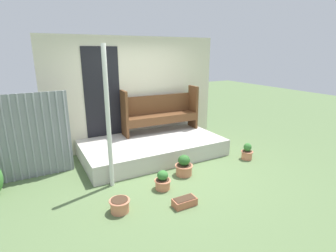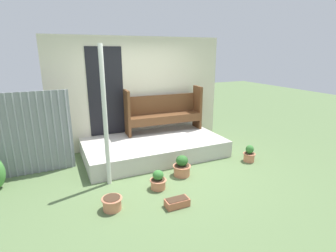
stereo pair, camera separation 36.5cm
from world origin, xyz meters
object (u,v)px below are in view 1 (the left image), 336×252
object	(u,v)px
bench	(160,111)
planter_box_rect	(185,202)
support_post	(108,119)
flower_pot_right	(184,166)
flower_pot_middle	(163,181)
flower_pot_far_right	(247,152)
flower_pot_left	(120,205)

from	to	relation	value
bench	planter_box_rect	distance (m)	2.87
support_post	bench	distance (m)	2.25
planter_box_rect	support_post	bearing A→B (deg)	124.13
flower_pot_right	planter_box_rect	world-z (taller)	flower_pot_right
bench	flower_pot_middle	bearing A→B (deg)	-113.95
flower_pot_middle	flower_pot_far_right	size ratio (longest dim) A/B	0.92
flower_pot_middle	flower_pot_right	xyz separation A→B (m)	(0.60, 0.27, 0.03)
bench	flower_pot_far_right	xyz separation A→B (m)	(1.23, -1.73, -0.72)
flower_pot_right	flower_pot_middle	bearing A→B (deg)	-155.30
bench	flower_pot_far_right	size ratio (longest dim) A/B	5.20
support_post	flower_pot_right	size ratio (longest dim) A/B	5.97
support_post	flower_pot_left	world-z (taller)	support_post
support_post	flower_pot_left	bearing A→B (deg)	-99.37
flower_pot_right	flower_pot_left	bearing A→B (deg)	-158.97
support_post	bench	xyz separation A→B (m)	(1.69, 1.45, -0.32)
bench	flower_pot_middle	size ratio (longest dim) A/B	5.62
planter_box_rect	flower_pot_middle	bearing A→B (deg)	95.50
planter_box_rect	flower_pot_left	bearing A→B (deg)	160.48
support_post	flower_pot_right	xyz separation A→B (m)	(1.32, -0.27, -1.02)
support_post	bench	size ratio (longest dim) A/B	1.26
support_post	planter_box_rect	distance (m)	1.79
flower_pot_middle	flower_pot_far_right	distance (m)	2.22
bench	flower_pot_middle	distance (m)	2.33
flower_pot_far_right	support_post	bearing A→B (deg)	174.57
support_post	flower_pot_far_right	bearing A→B (deg)	-5.43
flower_pot_left	flower_pot_middle	distance (m)	0.90
support_post	flower_pot_right	world-z (taller)	support_post
support_post	planter_box_rect	size ratio (longest dim) A/B	6.56
flower_pot_right	planter_box_rect	xyz separation A→B (m)	(-0.54, -0.88, -0.11)
flower_pot_left	flower_pot_middle	xyz separation A→B (m)	(0.86, 0.28, 0.04)
support_post	flower_pot_far_right	xyz separation A→B (m)	(2.92, -0.28, -1.03)
flower_pot_left	flower_pot_far_right	xyz separation A→B (m)	(3.06, 0.55, 0.05)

